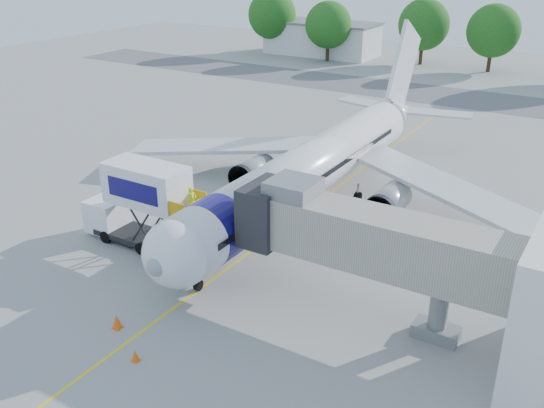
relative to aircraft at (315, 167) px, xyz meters
The scene contains 14 objects.
ground 5.07m from the aircraft, 90.00° to the right, with size 160.00×160.00×0.00m, color gray.
guidance_line 5.06m from the aircraft, 90.00° to the right, with size 0.15×70.00×0.01m, color yellow.
taxiway_strip 37.99m from the aircraft, 90.00° to the left, with size 120.00×10.00×0.01m, color #59595B.
aircraft is the anchor object (origin of this frame).
jet_bridge 13.77m from the aircraft, 54.30° to the right, with size 13.90×3.20×6.60m.
catering_hiloader 12.77m from the aircraft, 119.41° to the right, with size 8.50×2.44×5.50m.
ground_tug 20.90m from the aircraft, 84.45° to the right, with size 4.02×2.90×1.45m.
safety_cone_a 18.76m from the aircraft, 93.90° to the right, with size 0.49×0.49×0.77m.
safety_cone_b 20.22m from the aircraft, 86.27° to the right, with size 0.38×0.38×0.61m.
outbuilding_left 62.50m from the aircraft, 116.61° to the left, with size 18.40×8.40×5.30m.
tree_a 64.28m from the aircraft, 124.08° to the left, with size 7.93×7.93×10.11m.
tree_b 56.62m from the aircraft, 115.63° to the left, with size 7.15×7.15×9.12m.
tree_c 57.22m from the aircraft, 101.16° to the left, with size 7.63×7.63×9.72m.
tree_d 55.75m from the aircraft, 90.79° to the left, with size 7.45×7.45×9.50m.
Camera 1 is at (18.38, -31.85, 17.78)m, focal length 40.00 mm.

